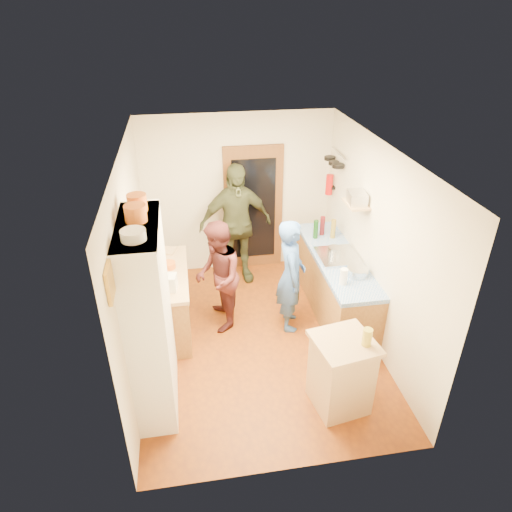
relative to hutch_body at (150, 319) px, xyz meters
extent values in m
cube|color=#7F3A0B|center=(1.30, 0.80, -1.11)|extent=(3.00, 4.00, 0.02)
cube|color=silver|center=(1.30, 0.80, 1.51)|extent=(3.00, 4.00, 0.02)
cube|color=beige|center=(1.30, 2.81, 0.20)|extent=(3.00, 0.02, 2.60)
cube|color=beige|center=(1.30, -1.21, 0.20)|extent=(3.00, 0.02, 2.60)
cube|color=beige|center=(-0.21, 0.80, 0.20)|extent=(0.02, 4.00, 2.60)
cube|color=beige|center=(2.81, 0.80, 0.20)|extent=(0.02, 4.00, 2.60)
cube|color=brown|center=(1.55, 2.77, -0.05)|extent=(0.95, 0.06, 2.10)
cube|color=black|center=(1.55, 2.74, -0.05)|extent=(0.70, 0.02, 1.70)
cube|color=white|center=(0.00, 0.00, 0.00)|extent=(0.40, 1.20, 2.20)
cube|color=white|center=(0.00, 0.00, 1.08)|extent=(0.40, 1.14, 0.04)
cylinder|color=white|center=(0.00, -0.31, 1.15)|extent=(0.22, 0.22, 0.09)
cylinder|color=orange|center=(0.00, 0.07, 1.18)|extent=(0.21, 0.21, 0.17)
cylinder|color=orange|center=(0.00, 0.32, 1.19)|extent=(0.19, 0.19, 0.17)
cube|color=olive|center=(0.10, 1.25, -0.68)|extent=(0.60, 1.40, 0.85)
cube|color=tan|center=(0.10, 1.25, -0.23)|extent=(0.64, 1.44, 0.05)
cube|color=white|center=(0.15, 0.84, -0.10)|extent=(0.29, 0.22, 0.20)
cylinder|color=white|center=(0.05, 1.16, -0.11)|extent=(0.18, 0.18, 0.19)
cylinder|color=orange|center=(0.18, 1.37, -0.16)|extent=(0.21, 0.21, 0.08)
cube|color=tan|center=(0.12, 1.84, -0.19)|extent=(0.36, 0.31, 0.02)
cube|color=olive|center=(2.50, 1.30, -0.68)|extent=(0.60, 2.20, 0.84)
cube|color=#0F4CB9|center=(2.50, 1.30, -0.23)|extent=(0.62, 2.22, 0.06)
cube|color=silver|center=(2.50, 1.27, -0.18)|extent=(0.55, 0.58, 0.04)
cylinder|color=silver|center=(2.45, 1.29, -0.10)|extent=(0.18, 0.18, 0.12)
cylinder|color=#143F14|center=(2.35, 1.90, -0.06)|extent=(0.08, 0.08, 0.29)
cylinder|color=#591419|center=(2.48, 1.99, -0.05)|extent=(0.09, 0.09, 0.29)
cylinder|color=olive|center=(2.61, 1.86, -0.05)|extent=(0.09, 0.09, 0.29)
cylinder|color=white|center=(2.35, 0.62, -0.09)|extent=(0.12, 0.12, 0.21)
cylinder|color=silver|center=(2.60, 0.78, -0.15)|extent=(0.34, 0.34, 0.11)
cube|color=tan|center=(2.00, -0.47, -0.67)|extent=(0.64, 0.64, 0.86)
cube|color=tan|center=(2.00, -0.47, -0.22)|extent=(0.72, 0.72, 0.05)
cube|color=white|center=(1.95, -0.43, -0.21)|extent=(0.39, 0.34, 0.02)
cylinder|color=#AD9E2D|center=(2.20, -0.55, -0.09)|extent=(0.12, 0.12, 0.20)
cylinder|color=silver|center=(2.76, 2.33, 0.95)|extent=(0.02, 0.65, 0.02)
cylinder|color=black|center=(2.70, 2.15, 0.82)|extent=(0.18, 0.18, 0.05)
cylinder|color=black|center=(2.70, 2.35, 0.80)|extent=(0.16, 0.16, 0.05)
cylinder|color=black|center=(2.70, 2.55, 0.81)|extent=(0.17, 0.17, 0.05)
cube|color=tan|center=(2.67, 1.25, 0.60)|extent=(0.26, 0.42, 0.03)
cube|color=silver|center=(2.67, 1.25, 0.69)|extent=(0.25, 0.32, 0.15)
cube|color=black|center=(2.77, 2.50, 0.35)|extent=(0.06, 0.10, 0.04)
cylinder|color=red|center=(2.71, 2.50, 0.40)|extent=(0.11, 0.11, 0.32)
cube|color=gold|center=(-0.18, -0.75, 0.95)|extent=(0.03, 0.25, 0.30)
imported|color=#3458A5|center=(1.81, 1.03, -0.29)|extent=(0.46, 0.63, 1.61)
imported|color=#481D1E|center=(0.85, 1.25, -0.31)|extent=(0.61, 0.77, 1.57)
imported|color=#363B24|center=(1.22, 2.38, -0.12)|extent=(1.21, 0.66, 1.96)
camera|label=1|loc=(0.48, -3.98, 2.94)|focal=32.00mm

